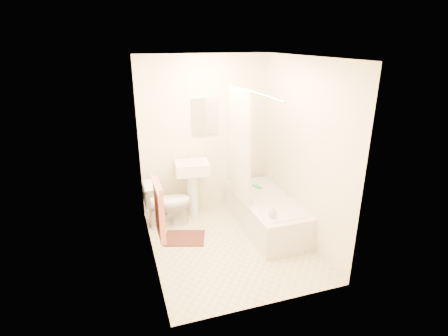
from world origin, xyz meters
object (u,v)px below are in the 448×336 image
object	(u,v)px
toilet	(168,203)
bath_mat	(185,238)
sink	(193,187)
soap_bottle	(272,212)
bathtub	(266,212)

from	to	relation	value
toilet	bath_mat	world-z (taller)	toilet
sink	bath_mat	size ratio (longest dim) A/B	1.77
soap_bottle	bathtub	bearing A→B (deg)	72.77
bath_mat	sink	bearing A→B (deg)	66.87
sink	bathtub	distance (m)	1.17
toilet	sink	distance (m)	0.46
toilet	bathtub	size ratio (longest dim) A/B	0.43
toilet	bath_mat	xyz separation A→B (m)	(0.14, -0.49, -0.33)
bathtub	soap_bottle	distance (m)	0.67
toilet	bath_mat	bearing A→B (deg)	-164.78
toilet	sink	xyz separation A→B (m)	(0.41, 0.16, 0.14)
toilet	bath_mat	size ratio (longest dim) A/B	1.26
bathtub	soap_bottle	size ratio (longest dim) A/B	9.39
sink	bath_mat	distance (m)	0.85
bathtub	toilet	bearing A→B (deg)	159.52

